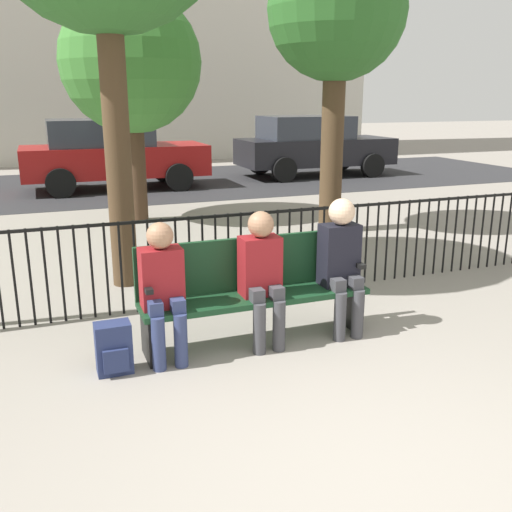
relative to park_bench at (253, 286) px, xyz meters
name	(u,v)px	position (x,y,z in m)	size (l,w,h in m)	color
ground_plane	(383,481)	(0.00, -2.12, -0.50)	(80.00, 80.00, 0.00)	gray
park_bench	(253,286)	(0.00, 0.00, 0.00)	(2.03, 0.45, 0.92)	#14381E
seated_person_0	(163,284)	(-0.82, -0.13, 0.16)	(0.34, 0.39, 1.16)	navy
seated_person_1	(262,271)	(0.04, -0.13, 0.17)	(0.34, 0.39, 1.19)	#3D3D42
seated_person_2	(341,258)	(0.81, -0.13, 0.21)	(0.34, 0.39, 1.25)	#3D3D42
backpack	(114,349)	(-1.25, -0.22, -0.30)	(0.28, 0.22, 0.42)	navy
fence_railing	(216,251)	(-0.02, 1.05, 0.06)	(9.01, 0.03, 0.95)	black
tree_1	(337,14)	(2.67, 3.57, 2.79)	(2.08, 2.08, 4.40)	#4C3823
tree_2	(131,63)	(-0.08, 5.54, 2.15)	(2.33, 2.33, 3.84)	#422D1E
street_surface	(113,185)	(0.00, 9.88, -0.50)	(24.00, 6.00, 0.01)	#2B2B2D
parked_car_1	(312,145)	(5.40, 9.76, 0.34)	(4.20, 1.94, 1.62)	black
parked_car_2	(111,153)	(-0.04, 9.34, 0.34)	(4.20, 1.94, 1.62)	maroon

